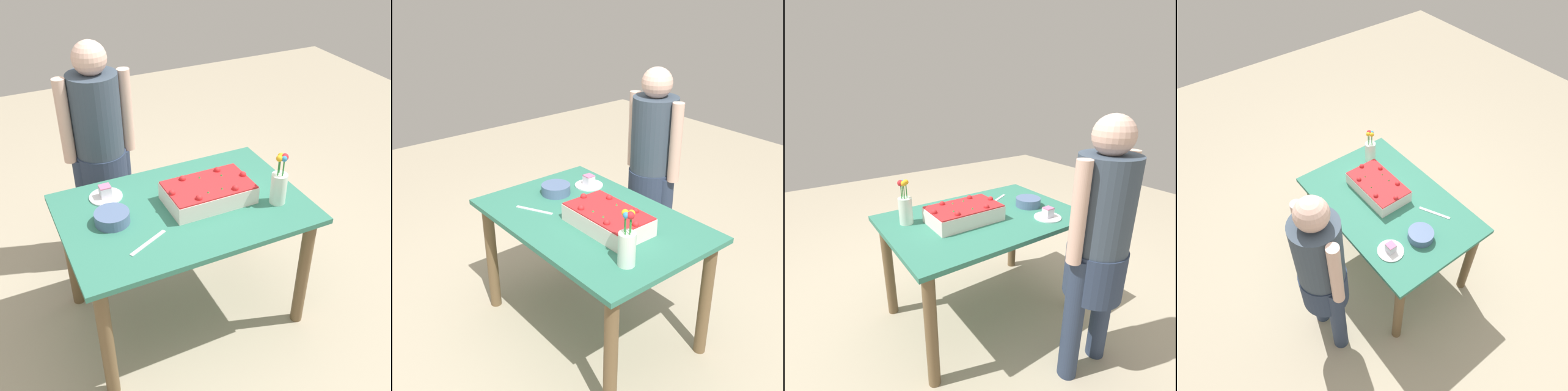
# 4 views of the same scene
# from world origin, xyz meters

# --- Properties ---
(ground_plane) EXTENTS (8.00, 8.00, 0.00)m
(ground_plane) POSITION_xyz_m (0.00, 0.00, 0.00)
(ground_plane) COLOR tan
(dining_table) EXTENTS (1.29, 0.86, 0.77)m
(dining_table) POSITION_xyz_m (0.00, 0.00, 0.64)
(dining_table) COLOR #327660
(dining_table) RESTS_ON ground_plane
(sheet_cake) EXTENTS (0.46, 0.28, 0.13)m
(sheet_cake) POSITION_xyz_m (-0.14, 0.01, 0.83)
(sheet_cake) COLOR white
(sheet_cake) RESTS_ON dining_table
(serving_plate_with_slice) EXTENTS (0.18, 0.18, 0.07)m
(serving_plate_with_slice) POSITION_xyz_m (0.35, -0.26, 0.79)
(serving_plate_with_slice) COLOR white
(serving_plate_with_slice) RESTS_ON dining_table
(cake_knife) EXTENTS (0.22, 0.12, 0.00)m
(cake_knife) POSITION_xyz_m (0.28, 0.20, 0.78)
(cake_knife) COLOR silver
(cake_knife) RESTS_ON dining_table
(flower_vase) EXTENTS (0.09, 0.09, 0.29)m
(flower_vase) POSITION_xyz_m (-0.47, 0.18, 0.88)
(flower_vase) COLOR white
(flower_vase) RESTS_ON dining_table
(fruit_bowl) EXTENTS (0.18, 0.18, 0.06)m
(fruit_bowl) POSITION_xyz_m (0.38, -0.03, 0.80)
(fruit_bowl) COLOR slate
(fruit_bowl) RESTS_ON dining_table
(person_standing) EXTENTS (0.45, 0.31, 1.49)m
(person_standing) POSITION_xyz_m (0.24, -0.73, 0.85)
(person_standing) COLOR #293750
(person_standing) RESTS_ON ground_plane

